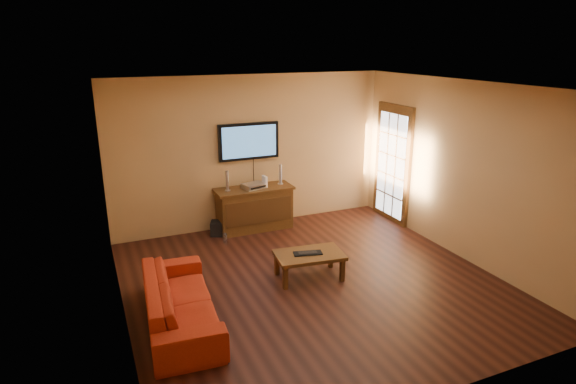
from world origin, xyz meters
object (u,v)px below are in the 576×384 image
sofa (180,294)px  bottle (225,239)px  coffee_table (309,257)px  speaker_left (227,182)px  speaker_right (280,175)px  media_console (254,208)px  subwoofer (218,228)px  game_console (265,182)px  keyboard (308,253)px  television (249,141)px  av_receiver (254,186)px

sofa → bottle: sofa is taller
coffee_table → speaker_left: 2.26m
speaker_left → bottle: (-0.21, -0.46, -0.84)m
coffee_table → speaker_right: 2.25m
media_console → subwoofer: 0.73m
media_console → speaker_right: 0.76m
sofa → game_console: 3.25m
sofa → media_console: bearing=-31.6°
sofa → keyboard: 1.93m
speaker_right → game_console: size_ratio=1.81×
television → sofa: television is taller
media_console → coffee_table: bearing=-88.0°
coffee_table → subwoofer: 2.21m
speaker_right → game_console: speaker_right is taller
coffee_table → bottle: coffee_table is taller
coffee_table → bottle: bearing=114.8°
television → speaker_left: (-0.47, -0.20, -0.63)m
coffee_table → game_console: bearing=86.7°
sofa → subwoofer: 2.76m
speaker_right → av_receiver: (-0.53, -0.05, -0.12)m
av_receiver → subwoofer: size_ratio=1.54×
sofa → television: bearing=-29.3°
television → subwoofer: television is taller
coffee_table → game_console: size_ratio=5.03×
coffee_table → speaker_left: bearing=104.6°
coffee_table → game_console: 2.14m
television → bottle: television is taller
subwoofer → keyboard: size_ratio=0.58×
speaker_right → keyboard: 2.24m
subwoofer → media_console: bearing=24.2°
av_receiver → subwoofer: av_receiver is taller
coffee_table → keyboard: 0.07m
speaker_left → speaker_right: bearing=1.1°
speaker_left → speaker_right: 0.99m
game_console → media_console: bearing=167.3°
speaker_right → bottle: 1.55m
speaker_left → keyboard: 2.24m
television → keyboard: (0.05, -2.31, -1.17)m
speaker_right → av_receiver: 0.54m
media_console → game_console: bearing=-6.7°
coffee_table → bottle: 1.82m
television → bottle: (-0.68, -0.67, -1.47)m
subwoofer → bottle: bearing=-67.3°
bottle → keyboard: size_ratio=0.46×
speaker_right → av_receiver: size_ratio=0.97×
speaker_left → bottle: bearing=-114.3°
keyboard → sofa: bearing=-167.3°
television → coffee_table: bearing=-88.2°
television → coffee_table: (0.07, -2.30, -1.24)m
game_console → bottle: (-0.88, -0.42, -0.78)m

